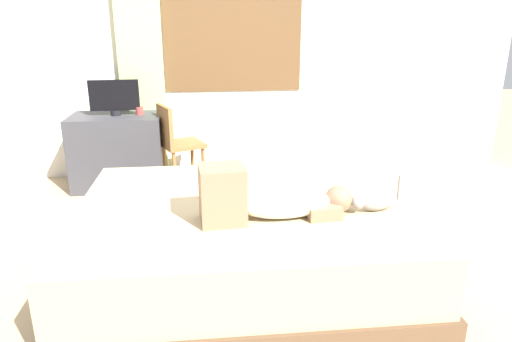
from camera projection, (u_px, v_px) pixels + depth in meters
The scene contains 10 objects.
ground_plane at pixel (239, 274), 3.13m from camera, with size 16.00×16.00×0.00m, color tan.
back_wall_with_window at pixel (222, 39), 4.84m from camera, with size 6.40×0.14×2.90m.
bed at pixel (244, 239), 3.08m from camera, with size 2.19×1.76×0.51m.
person_lying at pixel (270, 200), 2.74m from camera, with size 0.94×0.33×0.34m.
cat at pixel (376, 200), 2.86m from camera, with size 0.35×0.18×0.21m.
desk at pixel (119, 151), 4.69m from camera, with size 0.90×0.56×0.74m.
tv_monitor at pixel (114, 97), 4.52m from camera, with size 0.48×0.10×0.35m.
cup at pixel (140, 111), 4.61m from camera, with size 0.08×0.08×0.08m, color #B23D38.
chair_by_desk at pixel (176, 140), 4.55m from camera, with size 0.50×0.50×0.86m.
curtain_left at pixel (139, 52), 4.68m from camera, with size 0.44×0.06×2.66m, color #ADCC75.
Camera 1 is at (-0.17, -2.75, 1.65)m, focal length 32.31 mm.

